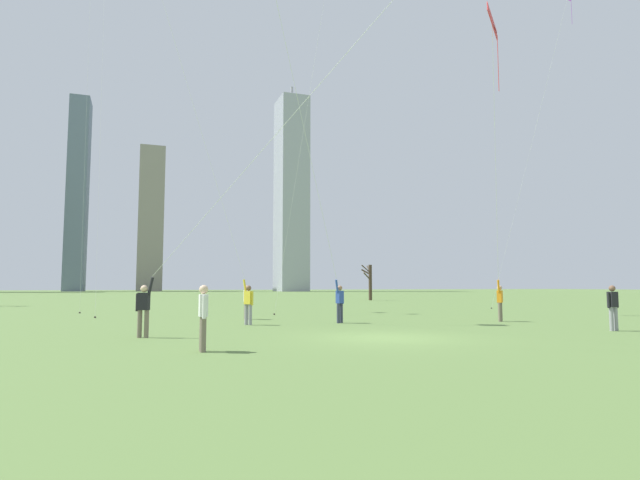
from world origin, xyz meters
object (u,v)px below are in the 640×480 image
kite_flyer_far_back_red (498,241)px  bystander_watching_nearby (246,300)px  kite_flyer_foreground_right_white (208,230)px  distant_kite_high_overhead_pink (324,4)px  bystander_far_off_by_trees (613,305)px  distant_kite_drifting_left_purple (563,16)px  bare_tree_left_of_center (370,281)px  kite_flyer_midfield_right_green (317,196)px  kite_flyer_foreground_left_yellow (220,203)px  bystander_strolling_midfield (203,314)px

kite_flyer_far_back_red → bystander_watching_nearby: bearing=147.0°
kite_flyer_foreground_right_white → distant_kite_high_overhead_pink: distant_kite_high_overhead_pink is taller
bystander_far_off_by_trees → bystander_watching_nearby: bearing=136.3°
distant_kite_drifting_left_purple → kite_flyer_foreground_right_white: bearing=-158.2°
bare_tree_left_of_center → distant_kite_drifting_left_purple: bearing=-88.3°
distant_kite_drifting_left_purple → kite_flyer_midfield_right_green: bearing=-162.4°
bare_tree_left_of_center → kite_flyer_foreground_left_yellow: bearing=-124.6°
kite_flyer_midfield_right_green → kite_flyer_foreground_left_yellow: bearing=138.0°
kite_flyer_foreground_left_yellow → distant_kite_drifting_left_purple: bearing=7.6°
kite_flyer_far_back_red → bystander_watching_nearby: 11.85m
kite_flyer_midfield_right_green → kite_flyer_far_back_red: 8.27m
distant_kite_high_overhead_pink → distant_kite_drifting_left_purple: size_ratio=1.00×
kite_flyer_far_back_red → distant_kite_drifting_left_purple: distant_kite_drifting_left_purple is taller
kite_flyer_far_back_red → kite_flyer_foreground_right_white: bearing=-167.3°
kite_flyer_midfield_right_green → bystander_watching_nearby: (-1.60, 5.74, -4.22)m
bystander_watching_nearby → kite_flyer_foreground_right_white: bearing=-108.4°
distant_kite_high_overhead_pink → kite_flyer_far_back_red: bearing=-65.0°
kite_flyer_foreground_right_white → kite_flyer_midfield_right_green: 6.05m
kite_flyer_far_back_red → bystander_far_off_by_trees: 5.26m
kite_flyer_midfield_right_green → distant_kite_high_overhead_pink: bearing=68.6°
kite_flyer_far_back_red → kite_flyer_foreground_left_yellow: bearing=162.7°
kite_flyer_far_back_red → bare_tree_left_of_center: bearing=73.9°
bystander_watching_nearby → bare_tree_left_of_center: (19.70, 28.36, 1.26)m
bystander_strolling_midfield → bare_tree_left_of_center: size_ratio=0.41×
bystander_far_off_by_trees → bystander_strolling_midfield: 14.56m
kite_flyer_midfield_right_green → bare_tree_left_of_center: bearing=62.0°
kite_flyer_foreground_right_white → distant_kite_drifting_left_purple: size_ratio=0.67×
kite_flyer_far_back_red → distant_kite_high_overhead_pink: bearing=115.0°
kite_flyer_foreground_right_white → kite_flyer_far_back_red: 13.05m
bystander_strolling_midfield → distant_kite_drifting_left_purple: size_ratio=0.08×
bare_tree_left_of_center → distant_kite_high_overhead_pink: bearing=-120.2°
kite_flyer_far_back_red → distant_kite_high_overhead_pink: 18.48m
bystander_watching_nearby → kite_flyer_midfield_right_green: bearing=-74.5°
kite_flyer_foreground_right_white → kite_flyer_midfield_right_green: kite_flyer_midfield_right_green is taller
kite_flyer_foreground_right_white → bystander_strolling_midfield: (-0.39, -2.53, -2.34)m
bystander_strolling_midfield → kite_flyer_midfield_right_green: bearing=49.8°
kite_flyer_foreground_right_white → bystander_watching_nearby: (3.04, 9.15, -2.34)m
kite_flyer_foreground_right_white → bare_tree_left_of_center: (22.73, 37.51, -1.07)m
kite_flyer_foreground_right_white → kite_flyer_midfield_right_green: size_ratio=0.83×
distant_kite_drifting_left_purple → bystander_far_off_by_trees: bearing=-131.0°
bystander_far_off_by_trees → distant_kite_drifting_left_purple: (9.45, 10.89, 18.09)m
distant_kite_high_overhead_pink → bystander_strolling_midfield: bearing=-119.7°
kite_flyer_foreground_left_yellow → bystander_far_off_by_trees: bearing=-31.6°
kite_flyer_midfield_right_green → bystander_strolling_midfield: bearing=-130.2°
bystander_strolling_midfield → distant_kite_high_overhead_pink: distant_kite_high_overhead_pink is taller
bystander_far_off_by_trees → distant_kite_high_overhead_pink: bearing=112.9°
bystander_watching_nearby → distant_kite_high_overhead_pink: bearing=33.1°
bare_tree_left_of_center → kite_flyer_foreground_right_white: bearing=-121.2°
bystander_watching_nearby → bystander_far_off_by_trees: same height
distant_kite_drifting_left_purple → bystander_watching_nearby: bearing=-179.3°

